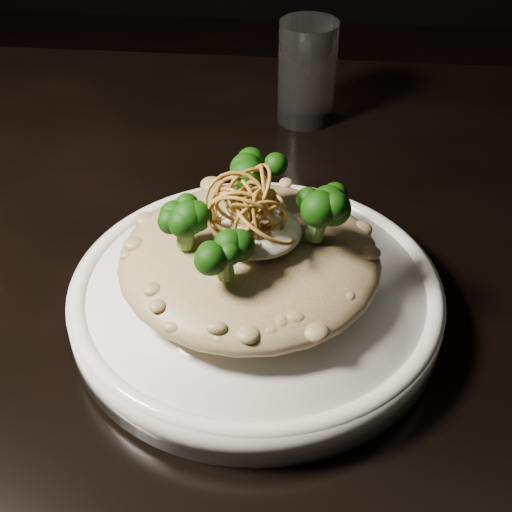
# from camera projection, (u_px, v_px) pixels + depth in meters

# --- Properties ---
(table) EXTENTS (1.10, 0.80, 0.75)m
(table) POSITION_uv_depth(u_px,v_px,m) (166.00, 325.00, 0.64)
(table) COLOR black
(table) RESTS_ON ground
(plate) EXTENTS (0.27, 0.27, 0.03)m
(plate) POSITION_uv_depth(u_px,v_px,m) (256.00, 299.00, 0.52)
(plate) COLOR white
(plate) RESTS_ON table
(risotto) EXTENTS (0.19, 0.19, 0.04)m
(risotto) POSITION_uv_depth(u_px,v_px,m) (250.00, 259.00, 0.51)
(risotto) COLOR brown
(risotto) RESTS_ON plate
(broccoli) EXTENTS (0.11, 0.11, 0.04)m
(broccoli) POSITION_uv_depth(u_px,v_px,m) (251.00, 216.00, 0.48)
(broccoli) COLOR black
(broccoli) RESTS_ON risotto
(cheese) EXTENTS (0.06, 0.06, 0.02)m
(cheese) POSITION_uv_depth(u_px,v_px,m) (257.00, 230.00, 0.48)
(cheese) COLOR silver
(cheese) RESTS_ON risotto
(shallots) EXTENTS (0.06, 0.06, 0.04)m
(shallots) POSITION_uv_depth(u_px,v_px,m) (249.00, 197.00, 0.47)
(shallots) COLOR brown
(shallots) RESTS_ON cheese
(drinking_glass) EXTENTS (0.07, 0.07, 0.11)m
(drinking_glass) POSITION_uv_depth(u_px,v_px,m) (307.00, 72.00, 0.73)
(drinking_glass) COLOR silver
(drinking_glass) RESTS_ON table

